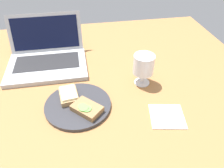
% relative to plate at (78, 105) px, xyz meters
% --- Properties ---
extents(wooden_table, '(1.40, 1.40, 0.03)m').
position_rel_plate_xyz_m(wooden_table, '(0.11, 0.05, -0.02)').
color(wooden_table, '#9E6B3D').
rests_on(wooden_table, ground).
extents(plate, '(0.25, 0.25, 0.01)m').
position_rel_plate_xyz_m(plate, '(0.00, 0.00, 0.00)').
color(plate, '#333338').
rests_on(plate, wooden_table).
extents(sandwich_with_cheese, '(0.08, 0.10, 0.03)m').
position_rel_plate_xyz_m(sandwich_with_cheese, '(-0.03, 0.04, 0.02)').
color(sandwich_with_cheese, '#A88456').
rests_on(sandwich_with_cheese, plate).
extents(sandwich_with_cucumber, '(0.12, 0.12, 0.03)m').
position_rel_plate_xyz_m(sandwich_with_cucumber, '(0.03, -0.04, 0.02)').
color(sandwich_with_cucumber, '#937047').
rests_on(sandwich_with_cucumber, plate).
extents(wine_glass, '(0.08, 0.08, 0.13)m').
position_rel_plate_xyz_m(wine_glass, '(0.27, 0.10, 0.08)').
color(wine_glass, white).
rests_on(wine_glass, wooden_table).
extents(laptop, '(0.35, 0.31, 0.19)m').
position_rel_plate_xyz_m(laptop, '(-0.13, 0.31, 0.03)').
color(laptop, '#ADAFB5').
rests_on(laptop, wooden_table).
extents(napkin, '(0.14, 0.14, 0.00)m').
position_rel_plate_xyz_m(napkin, '(0.31, -0.11, -0.00)').
color(napkin, white).
rests_on(napkin, wooden_table).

